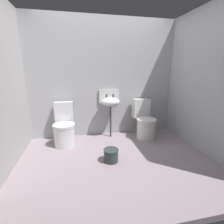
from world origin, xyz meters
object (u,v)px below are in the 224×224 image
at_px(sink, 110,102).
at_px(bucket, 111,155).
at_px(toilet_right, 145,122).
at_px(toilet_left, 64,128).

bearing_deg(sink, bucket, -100.90).
xyz_separation_m(toilet_right, sink, (-0.69, 0.19, 0.43)).
height_order(toilet_right, sink, sink).
relative_size(toilet_right, bucket, 3.28).
bearing_deg(bucket, toilet_right, 42.74).
bearing_deg(toilet_right, bucket, 41.10).
height_order(toilet_left, sink, sink).
distance_m(sink, bucket, 1.22).
relative_size(sink, bucket, 4.17).
xyz_separation_m(toilet_left, sink, (0.93, 0.19, 0.43)).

